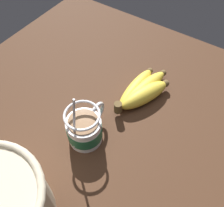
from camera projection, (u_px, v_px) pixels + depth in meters
table at (102, 134)px, 62.85cm from camera, size 93.13×93.13×3.27cm
coffee_mug at (85, 129)px, 57.20cm from camera, size 12.02×8.21×16.64cm
banana_bunch at (142, 91)px, 66.63cm from camera, size 19.94×10.11×4.48cm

